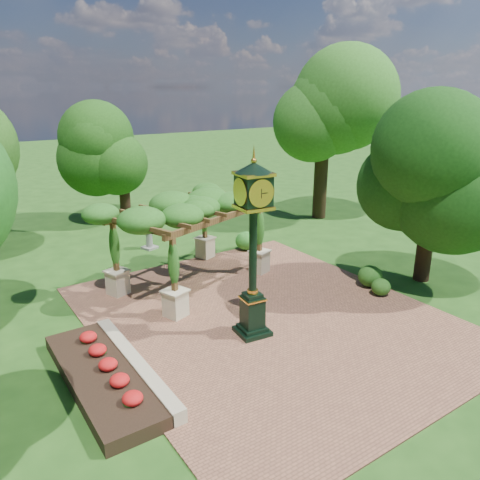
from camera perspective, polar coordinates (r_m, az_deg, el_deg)
ground at (r=14.45m, az=5.67°, el=-10.91°), size 120.00×120.00×0.00m
brick_plaza at (r=15.13m, az=3.23°, el=-9.35°), size 10.00×12.00×0.04m
border_wall at (r=12.71m, az=-12.61°, el=-14.67°), size 0.35×5.00×0.40m
flower_bed at (r=12.50m, az=-16.57°, el=-15.76°), size 1.50×5.00×0.36m
pedestal_clock at (r=12.94m, az=1.62°, el=0.61°), size 1.13×1.13×5.19m
pergola at (r=16.80m, az=-6.06°, el=3.62°), size 6.25×4.97×3.42m
sundial at (r=21.54m, az=-11.01°, el=0.13°), size 0.73×0.73×1.05m
shrub_front at (r=17.17m, az=16.80°, el=-5.50°), size 0.86×0.86×0.60m
shrub_mid at (r=17.76m, az=15.58°, el=-4.25°), size 1.12×1.12×0.79m
shrub_back at (r=20.92m, az=0.69°, el=-0.09°), size 1.15×1.15×0.83m
tree_north at (r=25.67m, az=-14.30°, el=10.87°), size 4.04×4.04×5.81m
tree_east_far at (r=25.94m, az=10.33°, el=16.66°), size 5.15×5.15×9.39m
tree_east_near at (r=18.09m, az=22.77°, el=8.78°), size 3.91×3.91×6.53m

